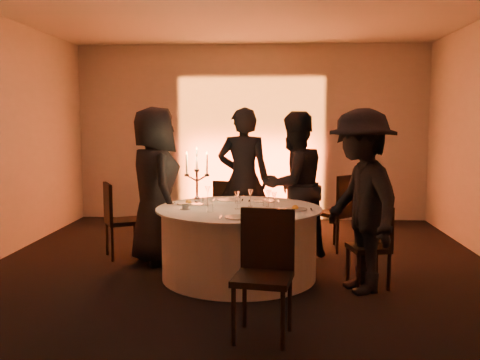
# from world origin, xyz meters

# --- Properties ---
(floor) EXTENTS (7.00, 7.00, 0.00)m
(floor) POSITION_xyz_m (0.00, 0.00, 0.00)
(floor) COLOR black
(floor) RESTS_ON ground
(wall_back) EXTENTS (7.00, 0.00, 7.00)m
(wall_back) POSITION_xyz_m (0.00, 3.50, 1.50)
(wall_back) COLOR beige
(wall_back) RESTS_ON floor
(wall_front) EXTENTS (7.00, 0.00, 7.00)m
(wall_front) POSITION_xyz_m (0.00, -3.50, 1.50)
(wall_front) COLOR beige
(wall_front) RESTS_ON floor
(uplighter_fixture) EXTENTS (0.25, 0.12, 0.10)m
(uplighter_fixture) POSITION_xyz_m (0.00, 3.20, 0.05)
(uplighter_fixture) COLOR black
(uplighter_fixture) RESTS_ON floor
(banquet_table) EXTENTS (1.80, 1.80, 0.77)m
(banquet_table) POSITION_xyz_m (0.00, 0.00, 0.38)
(banquet_table) COLOR black
(banquet_table) RESTS_ON floor
(chair_left) EXTENTS (0.56, 0.56, 0.94)m
(chair_left) POSITION_xyz_m (-1.57, 0.73, 0.53)
(chair_left) COLOR black
(chair_left) RESTS_ON floor
(chair_back_left) EXTENTS (0.44, 0.44, 0.89)m
(chair_back_left) POSITION_xyz_m (-0.25, 1.63, 0.50)
(chair_back_left) COLOR black
(chair_back_left) RESTS_ON floor
(chair_back_right) EXTENTS (0.63, 0.63, 1.01)m
(chair_back_right) POSITION_xyz_m (1.27, 1.27, 0.57)
(chair_back_right) COLOR black
(chair_back_right) RESTS_ON floor
(chair_right) EXTENTS (0.44, 0.44, 0.85)m
(chair_right) POSITION_xyz_m (1.42, -0.27, 0.48)
(chair_right) COLOR black
(chair_right) RESTS_ON floor
(chair_front) EXTENTS (0.51, 0.51, 1.01)m
(chair_front) POSITION_xyz_m (0.30, -1.58, 0.57)
(chair_front) COLOR black
(chair_front) RESTS_ON floor
(guest_left) EXTENTS (0.95, 1.09, 1.88)m
(guest_left) POSITION_xyz_m (-1.04, 0.53, 0.94)
(guest_left) COLOR black
(guest_left) RESTS_ON floor
(guest_back_left) EXTENTS (0.69, 0.46, 1.88)m
(guest_back_left) POSITION_xyz_m (-0.02, 1.28, 0.94)
(guest_back_left) COLOR black
(guest_back_left) RESTS_ON floor
(guest_back_right) EXTENTS (1.12, 1.08, 1.83)m
(guest_back_right) POSITION_xyz_m (0.63, 0.87, 0.91)
(guest_back_right) COLOR black
(guest_back_right) RESTS_ON floor
(guest_right) EXTENTS (1.02, 1.34, 1.83)m
(guest_right) POSITION_xyz_m (1.24, -0.41, 0.92)
(guest_right) COLOR black
(guest_right) RESTS_ON floor
(plate_left) EXTENTS (0.36, 0.27, 0.08)m
(plate_left) POSITION_xyz_m (-0.59, 0.22, 0.79)
(plate_left) COLOR silver
(plate_left) RESTS_ON banquet_table
(plate_back_left) EXTENTS (0.36, 0.26, 0.01)m
(plate_back_left) POSITION_xyz_m (-0.16, 0.51, 0.78)
(plate_back_left) COLOR silver
(plate_back_left) RESTS_ON banquet_table
(plate_back_right) EXTENTS (0.36, 0.26, 0.01)m
(plate_back_right) POSITION_xyz_m (0.26, 0.45, 0.78)
(plate_back_right) COLOR silver
(plate_back_right) RESTS_ON banquet_table
(plate_right) EXTENTS (0.36, 0.25, 0.08)m
(plate_right) POSITION_xyz_m (0.61, -0.11, 0.79)
(plate_right) COLOR silver
(plate_right) RESTS_ON banquet_table
(plate_front) EXTENTS (0.36, 0.26, 0.01)m
(plate_front) POSITION_xyz_m (0.03, -0.62, 0.78)
(plate_front) COLOR silver
(plate_front) RESTS_ON banquet_table
(coffee_cup) EXTENTS (0.11, 0.11, 0.07)m
(coffee_cup) POSITION_xyz_m (-0.56, -0.15, 0.80)
(coffee_cup) COLOR silver
(coffee_cup) RESTS_ON banquet_table
(candelabra) EXTENTS (0.28, 0.13, 0.66)m
(candelabra) POSITION_xyz_m (-0.47, 0.12, 1.00)
(candelabra) COLOR silver
(candelabra) RESTS_ON banquet_table
(wine_glass_a) EXTENTS (0.07, 0.07, 0.19)m
(wine_glass_a) POSITION_xyz_m (0.12, 0.07, 0.91)
(wine_glass_a) COLOR white
(wine_glass_a) RESTS_ON banquet_table
(wine_glass_b) EXTENTS (0.07, 0.07, 0.19)m
(wine_glass_b) POSITION_xyz_m (-0.01, -0.11, 0.91)
(wine_glass_b) COLOR white
(wine_glass_b) RESTS_ON banquet_table
(wine_glass_c) EXTENTS (0.07, 0.07, 0.19)m
(wine_glass_c) POSITION_xyz_m (-0.38, 0.35, 0.91)
(wine_glass_c) COLOR white
(wine_glass_c) RESTS_ON banquet_table
(wine_glass_d) EXTENTS (0.07, 0.07, 0.19)m
(wine_glass_d) POSITION_xyz_m (0.38, -0.11, 0.91)
(wine_glass_d) COLOR white
(wine_glass_d) RESTS_ON banquet_table
(wine_glass_e) EXTENTS (0.07, 0.07, 0.19)m
(wine_glass_e) POSITION_xyz_m (0.32, 0.04, 0.91)
(wine_glass_e) COLOR white
(wine_glass_e) RESTS_ON banquet_table
(tumbler_a) EXTENTS (0.07, 0.07, 0.09)m
(tumbler_a) POSITION_xyz_m (-0.28, -0.32, 0.82)
(tumbler_a) COLOR white
(tumbler_a) RESTS_ON banquet_table
(tumbler_b) EXTENTS (0.07, 0.07, 0.09)m
(tumbler_b) POSITION_xyz_m (-0.38, 0.12, 0.82)
(tumbler_b) COLOR white
(tumbler_b) RESTS_ON banquet_table
(tumbler_c) EXTENTS (0.07, 0.07, 0.09)m
(tumbler_c) POSITION_xyz_m (0.29, 0.12, 0.82)
(tumbler_c) COLOR white
(tumbler_c) RESTS_ON banquet_table
(tumbler_d) EXTENTS (0.07, 0.07, 0.09)m
(tumbler_d) POSITION_xyz_m (-0.03, 0.31, 0.82)
(tumbler_d) COLOR white
(tumbler_d) RESTS_ON banquet_table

